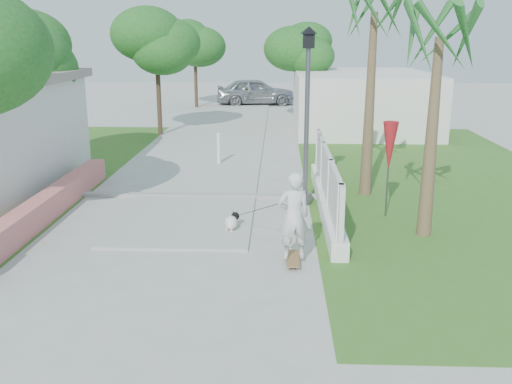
{
  "coord_description": "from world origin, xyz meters",
  "views": [
    {
      "loc": [
        2.18,
        -8.74,
        4.23
      ],
      "look_at": [
        1.74,
        2.61,
        1.1
      ],
      "focal_mm": 40.0,
      "sensor_mm": 36.0,
      "label": 1
    }
  ],
  "objects_px": {
    "patio_umbrella": "(390,148)",
    "dog": "(232,222)",
    "bollard": "(219,148)",
    "parked_car": "(256,91)",
    "street_lamp": "(307,110)",
    "skateboarder": "(261,211)"
  },
  "relations": [
    {
      "from": "patio_umbrella",
      "to": "dog",
      "type": "height_order",
      "value": "patio_umbrella"
    },
    {
      "from": "bollard",
      "to": "parked_car",
      "type": "xyz_separation_m",
      "value": [
        0.55,
        17.32,
        0.25
      ]
    },
    {
      "from": "street_lamp",
      "to": "bollard",
      "type": "distance_m",
      "value": 5.56
    },
    {
      "from": "street_lamp",
      "to": "bollard",
      "type": "relative_size",
      "value": 4.07
    },
    {
      "from": "bollard",
      "to": "skateboarder",
      "type": "relative_size",
      "value": 0.45
    },
    {
      "from": "street_lamp",
      "to": "parked_car",
      "type": "bearing_deg",
      "value": 95.62
    },
    {
      "from": "patio_umbrella",
      "to": "parked_car",
      "type": "height_order",
      "value": "patio_umbrella"
    },
    {
      "from": "patio_umbrella",
      "to": "street_lamp",
      "type": "bearing_deg",
      "value": 152.24
    },
    {
      "from": "dog",
      "to": "skateboarder",
      "type": "bearing_deg",
      "value": -33.0
    },
    {
      "from": "dog",
      "to": "patio_umbrella",
      "type": "bearing_deg",
      "value": 40.85
    },
    {
      "from": "street_lamp",
      "to": "dog",
      "type": "xyz_separation_m",
      "value": [
        -1.72,
        -2.24,
        -2.2
      ]
    },
    {
      "from": "dog",
      "to": "street_lamp",
      "type": "bearing_deg",
      "value": 74.38
    },
    {
      "from": "street_lamp",
      "to": "parked_car",
      "type": "height_order",
      "value": "street_lamp"
    },
    {
      "from": "patio_umbrella",
      "to": "bollard",
      "type": "bearing_deg",
      "value": 129.91
    },
    {
      "from": "street_lamp",
      "to": "skateboarder",
      "type": "distance_m",
      "value": 3.75
    },
    {
      "from": "patio_umbrella",
      "to": "dog",
      "type": "bearing_deg",
      "value": -161.14
    },
    {
      "from": "bollard",
      "to": "parked_car",
      "type": "bearing_deg",
      "value": 88.17
    },
    {
      "from": "street_lamp",
      "to": "dog",
      "type": "relative_size",
      "value": 7.55
    },
    {
      "from": "bollard",
      "to": "skateboarder",
      "type": "xyz_separation_m",
      "value": [
        1.65,
        -7.7,
        0.2
      ]
    },
    {
      "from": "street_lamp",
      "to": "patio_umbrella",
      "type": "distance_m",
      "value": 2.27
    },
    {
      "from": "bollard",
      "to": "dog",
      "type": "bearing_deg",
      "value": -81.75
    },
    {
      "from": "skateboarder",
      "to": "dog",
      "type": "bearing_deg",
      "value": -68.12
    }
  ]
}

